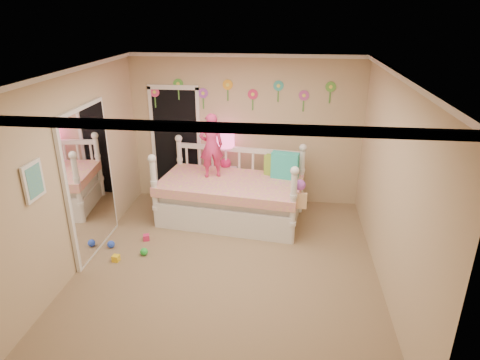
# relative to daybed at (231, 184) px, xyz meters

# --- Properties ---
(floor) EXTENTS (4.00, 4.50, 0.01)m
(floor) POSITION_rel_daybed_xyz_m (0.15, -1.42, -0.63)
(floor) COLOR #7F684C
(floor) RESTS_ON ground
(ceiling) EXTENTS (4.00, 4.50, 0.01)m
(ceiling) POSITION_rel_daybed_xyz_m (0.15, -1.42, 1.97)
(ceiling) COLOR white
(ceiling) RESTS_ON floor
(back_wall) EXTENTS (4.00, 0.01, 2.60)m
(back_wall) POSITION_rel_daybed_xyz_m (0.15, 0.83, 0.67)
(back_wall) COLOR tan
(back_wall) RESTS_ON floor
(left_wall) EXTENTS (0.01, 4.50, 2.60)m
(left_wall) POSITION_rel_daybed_xyz_m (-1.85, -1.42, 0.67)
(left_wall) COLOR tan
(left_wall) RESTS_ON floor
(right_wall) EXTENTS (0.01, 4.50, 2.60)m
(right_wall) POSITION_rel_daybed_xyz_m (2.15, -1.42, 0.67)
(right_wall) COLOR tan
(right_wall) RESTS_ON floor
(crown_molding) EXTENTS (4.00, 4.50, 0.06)m
(crown_molding) POSITION_rel_daybed_xyz_m (0.15, -1.42, 1.94)
(crown_molding) COLOR white
(crown_molding) RESTS_ON ceiling
(daybed) EXTENTS (2.44, 1.52, 1.25)m
(daybed) POSITION_rel_daybed_xyz_m (0.00, 0.00, 0.00)
(daybed) COLOR white
(daybed) RESTS_ON floor
(pillow_turquoise) EXTENTS (0.46, 0.24, 0.44)m
(pillow_turquoise) POSITION_rel_daybed_xyz_m (0.87, 0.21, 0.29)
(pillow_turquoise) COLOR #25B9AE
(pillow_turquoise) RESTS_ON daybed
(pillow_lime) EXTENTS (0.38, 0.26, 0.34)m
(pillow_lime) POSITION_rel_daybed_xyz_m (0.71, 0.30, 0.24)
(pillow_lime) COLOR #8DBD39
(pillow_lime) RESTS_ON daybed
(child) EXTENTS (0.45, 0.37, 1.06)m
(child) POSITION_rel_daybed_xyz_m (-0.33, 0.14, 0.60)
(child) COLOR #DF3274
(child) RESTS_ON daybed
(nightstand) EXTENTS (0.40, 0.31, 0.65)m
(nightstand) POSITION_rel_daybed_xyz_m (-0.18, 0.65, -0.30)
(nightstand) COLOR white
(nightstand) RESTS_ON floor
(table_lamp) EXTENTS (0.32, 0.32, 0.71)m
(table_lamp) POSITION_rel_daybed_xyz_m (-0.18, 0.65, 0.50)
(table_lamp) COLOR #CF1B62
(table_lamp) RESTS_ON nightstand
(closet_doorway) EXTENTS (0.90, 0.04, 2.07)m
(closet_doorway) POSITION_rel_daybed_xyz_m (-1.10, 0.81, 0.41)
(closet_doorway) COLOR black
(closet_doorway) RESTS_ON back_wall
(flower_decals) EXTENTS (3.40, 0.02, 0.50)m
(flower_decals) POSITION_rel_daybed_xyz_m (0.06, 0.81, 1.31)
(flower_decals) COLOR #B2668C
(flower_decals) RESTS_ON back_wall
(mirror_closet) EXTENTS (0.07, 1.30, 2.10)m
(mirror_closet) POSITION_rel_daybed_xyz_m (-1.81, -1.12, 0.42)
(mirror_closet) COLOR white
(mirror_closet) RESTS_ON left_wall
(wall_picture) EXTENTS (0.05, 0.34, 0.42)m
(wall_picture) POSITION_rel_daybed_xyz_m (-1.82, -2.32, 0.92)
(wall_picture) COLOR white
(wall_picture) RESTS_ON left_wall
(hanging_bag) EXTENTS (0.20, 0.16, 0.36)m
(hanging_bag) POSITION_rel_daybed_xyz_m (1.10, -0.60, 0.14)
(hanging_bag) COLOR beige
(hanging_bag) RESTS_ON daybed
(toy_scatter) EXTENTS (1.27, 1.52, 0.11)m
(toy_scatter) POSITION_rel_daybed_xyz_m (-1.26, -1.22, -0.57)
(toy_scatter) COLOR #996666
(toy_scatter) RESTS_ON floor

